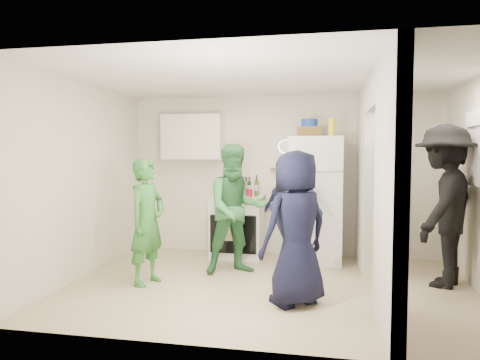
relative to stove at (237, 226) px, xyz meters
name	(u,v)px	position (x,y,z in m)	size (l,w,h in m)	color
floor	(268,286)	(0.65, -1.37, -0.47)	(4.80, 4.80, 0.00)	#C5B18B
wall_back	(282,175)	(0.65, 0.33, 0.78)	(4.80, 4.80, 0.00)	silver
wall_front	(243,197)	(0.65, -3.07, 0.78)	(4.80, 4.80, 0.00)	silver
wall_left	(84,180)	(-1.75, -1.37, 0.78)	(3.40, 3.40, 0.00)	silver
ceiling	(269,76)	(0.65, -1.37, 2.03)	(4.80, 4.80, 0.00)	white
partition_pier_back	(365,178)	(1.85, -0.27, 0.78)	(0.12, 1.20, 2.50)	silver
partition_pier_front	(389,193)	(1.85, -2.47, 0.78)	(0.12, 1.20, 2.50)	silver
partition_header	(376,90)	(1.85, -1.37, 1.83)	(0.12, 1.00, 0.40)	silver
stove	(237,226)	(0.00, 0.00, 0.00)	(0.80, 0.66, 0.95)	white
upper_cabinet	(193,137)	(-0.75, 0.15, 1.38)	(0.95, 0.34, 0.70)	silver
fridge	(315,199)	(1.18, -0.03, 0.44)	(0.76, 0.73, 1.84)	white
wicker_basket	(309,132)	(1.08, 0.02, 1.44)	(0.35, 0.25, 0.15)	brown
blue_bowl	(309,123)	(1.08, 0.02, 1.57)	(0.24, 0.24, 0.11)	navy
yellow_cup_stack_top	(332,128)	(1.40, -0.13, 1.49)	(0.09, 0.09, 0.25)	yellow
wall_clock	(285,147)	(0.70, 0.31, 1.23)	(0.22, 0.22, 0.03)	white
spice_shelf	(282,169)	(0.65, 0.28, 0.88)	(0.35, 0.08, 0.03)	olive
nook_valance	(479,117)	(2.99, -1.17, 1.53)	(0.04, 0.82, 0.18)	white
yellow_cup_stack_stove	(227,188)	(-0.12, -0.22, 0.60)	(0.09, 0.09, 0.25)	#E2F314
red_cup	(249,193)	(0.22, -0.20, 0.53)	(0.09, 0.09, 0.12)	#BD0C2F
person_green_left	(147,222)	(-0.82, -1.54, 0.29)	(0.56, 0.37, 1.53)	#357C31
person_green_center	(236,209)	(0.15, -0.87, 0.38)	(0.83, 0.65, 1.72)	#388149
person_denim	(292,212)	(0.87, -0.57, 0.32)	(0.93, 0.39, 1.59)	navy
person_navy	(296,228)	(1.00, -1.92, 0.34)	(0.80, 0.52, 1.63)	black
person_nook	(444,205)	(2.71, -0.94, 0.50)	(1.26, 0.72, 1.94)	black
bottle_a	(222,186)	(-0.26, 0.11, 0.60)	(0.07, 0.07, 0.25)	brown
bottle_b	(224,185)	(-0.19, -0.08, 0.63)	(0.07, 0.07, 0.31)	#2A571D
bottle_c	(234,185)	(-0.09, 0.16, 0.63)	(0.06, 0.06, 0.31)	#AAB5B8
bottle_d	(239,187)	(0.03, -0.05, 0.60)	(0.07, 0.07, 0.26)	#512F0E
bottle_e	(246,186)	(0.11, 0.18, 0.61)	(0.08, 0.08, 0.28)	#9BA3AC
bottle_f	(249,186)	(0.18, 0.01, 0.62)	(0.06, 0.06, 0.29)	#153513
bottle_g	(256,187)	(0.28, 0.12, 0.61)	(0.08, 0.08, 0.26)	olive
bottle_h	(218,187)	(-0.28, -0.13, 0.62)	(0.07, 0.07, 0.28)	#95999F
bottle_i	(243,186)	(0.06, 0.08, 0.62)	(0.08, 0.08, 0.29)	#54120E
bottle_j	(256,186)	(0.31, -0.11, 0.64)	(0.06, 0.06, 0.33)	#315C1F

